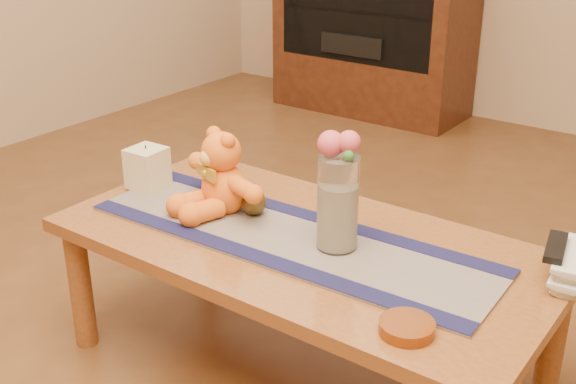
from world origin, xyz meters
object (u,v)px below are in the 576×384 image
Objects in this scene: teddy_bear at (224,172)px; tv_remote at (556,247)px; bronze_ball at (254,203)px; glass_vase at (338,203)px; pillar_candle at (147,168)px; book_bottom at (552,271)px; amber_dish at (407,327)px.

teddy_bear reaches higher than tv_remote.
glass_vase is at bearing -5.45° from bronze_ball.
bronze_ball is (0.41, 0.04, -0.03)m from pillar_candle.
glass_vase is 0.57m from book_bottom.
pillar_candle is 1.74× the size of bronze_ball.
book_bottom is at bearing 21.63° from glass_vase.
teddy_bear is at bearing -168.17° from bronze_ball.
pillar_candle reaches higher than amber_dish.
teddy_bear is 2.67× the size of pillar_candle.
book_bottom is 1.77× the size of amber_dish.
tv_remote reaches higher than book_bottom.
bronze_ball is at bearing 174.55° from glass_vase.
book_bottom is at bearing 67.99° from amber_dish.
teddy_bear reaches higher than bronze_ball.
pillar_candle is 1.25m from book_bottom.
glass_vase is at bearing 144.59° from amber_dish.
book_bottom is (0.83, 0.18, -0.04)m from bronze_ball.
bronze_ball is at bearing 157.40° from amber_dish.
amber_dish is (-0.18, -0.44, 0.00)m from book_bottom.
bronze_ball is at bearing 5.26° from pillar_candle.
glass_vase is at bearing -172.63° from book_bottom.
tv_remote is at bearing 20.62° from glass_vase.
teddy_bear reaches higher than book_bottom.
bronze_ball is 0.34× the size of book_bottom.
teddy_bear is 0.13m from bronze_ball.
amber_dish is at bearing -123.94° from tv_remote.
pillar_candle is (-0.31, -0.02, -0.05)m from teddy_bear.
glass_vase is (0.72, 0.01, 0.06)m from pillar_candle.
pillar_candle is 0.59× the size of book_bottom.
book_bottom is (1.23, 0.21, -0.06)m from pillar_candle.
pillar_candle is 0.82× the size of tv_remote.
pillar_candle is at bearing 175.52° from book_bottom.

